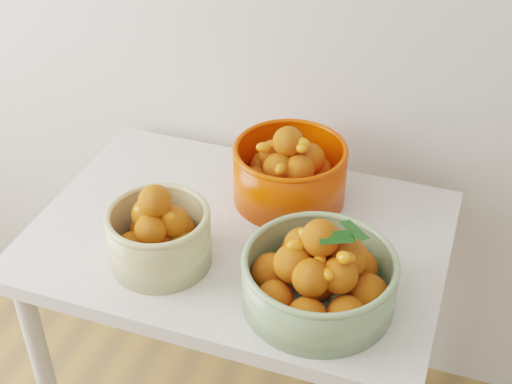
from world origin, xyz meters
The scene contains 4 objects.
table centered at (-0.24, 1.60, 0.65)m, with size 1.00×0.70×0.75m.
bowl_cream centered at (-0.38, 1.44, 0.83)m, with size 0.25×0.25×0.20m.
bowl_green centered at (0.00, 1.43, 0.82)m, with size 0.42×0.42×0.21m.
bowl_orange centered at (-0.17, 1.78, 0.83)m, with size 0.31×0.31×0.21m.
Camera 1 is at (0.25, 0.34, 1.86)m, focal length 50.00 mm.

